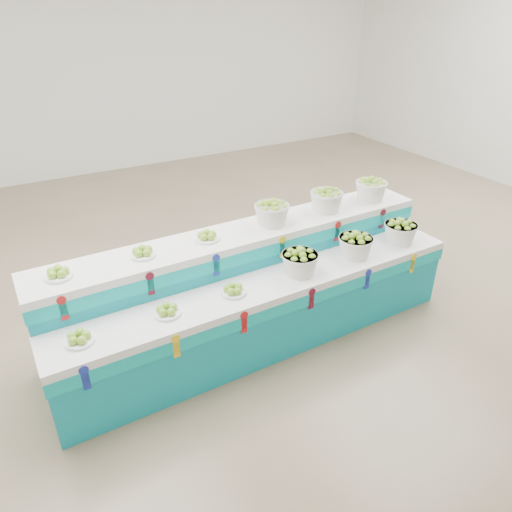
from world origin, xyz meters
name	(u,v)px	position (x,y,z in m)	size (l,w,h in m)	color
ground	(294,274)	(0.00, 0.00, 0.00)	(10.00, 10.00, 0.00)	#6C5F48
back_wall	(146,56)	(0.00, 5.00, 2.00)	(10.00, 10.00, 0.00)	silver
display_stand	(256,289)	(-0.96, -0.76, 0.51)	(3.94, 1.01, 1.02)	#0F94A6
plate_lower_left	(79,337)	(-2.59, -1.03, 0.77)	(0.22, 0.22, 0.09)	white
plate_lower_mid	(167,310)	(-1.91, -1.02, 0.77)	(0.22, 0.22, 0.09)	white
plate_lower_right	(233,289)	(-1.32, -1.01, 0.77)	(0.22, 0.22, 0.09)	white
basket_lower_left	(300,262)	(-0.63, -0.99, 0.84)	(0.33, 0.33, 0.24)	silver
basket_lower_mid	(355,245)	(0.02, -0.98, 0.84)	(0.33, 0.33, 0.24)	silver
basket_lower_right	(400,231)	(0.62, -0.97, 0.84)	(0.33, 0.33, 0.24)	silver
plate_upper_left	(58,272)	(-2.60, -0.54, 1.07)	(0.22, 0.22, 0.09)	white
plate_upper_mid	(143,251)	(-1.92, -0.53, 1.07)	(0.22, 0.22, 0.09)	white
plate_upper_right	(207,236)	(-1.33, -0.52, 1.07)	(0.22, 0.22, 0.09)	white
basket_upper_left	(272,213)	(-0.64, -0.51, 1.14)	(0.33, 0.33, 0.24)	silver
basket_upper_mid	(326,199)	(0.01, -0.49, 1.14)	(0.33, 0.33, 0.24)	silver
basket_upper_right	(371,189)	(0.61, -0.48, 1.14)	(0.33, 0.33, 0.24)	silver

